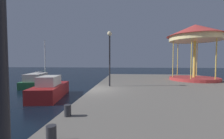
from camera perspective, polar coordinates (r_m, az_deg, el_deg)
name	(u,v)px	position (r m, az deg, el deg)	size (l,w,h in m)	color
ground_plane	(92,100)	(11.08, -7.69, -11.29)	(120.00, 120.00, 0.00)	black
quay_dock	(185,96)	(11.41, 25.76, -9.08)	(12.76, 25.98, 0.80)	slate
sailboat_green	(41,80)	(19.50, -25.28, -3.73)	(3.61, 7.50, 5.41)	#236638
motorboat_red	(50,89)	(12.45, -22.25, -6.91)	(2.48, 4.76, 1.66)	maroon
carousel	(195,38)	(18.05, 28.79, 10.27)	(5.59, 5.59, 5.74)	#B23333
lamp_post_mid_promenade	(110,49)	(11.87, -0.91, 7.82)	(0.36, 0.36, 4.28)	black
bollard_center	(51,134)	(4.18, -21.91, -21.56)	(0.24, 0.24, 0.40)	#2D2D33
bollard_north	(68,110)	(5.75, -16.36, -14.59)	(0.24, 0.24, 0.40)	#2D2D33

